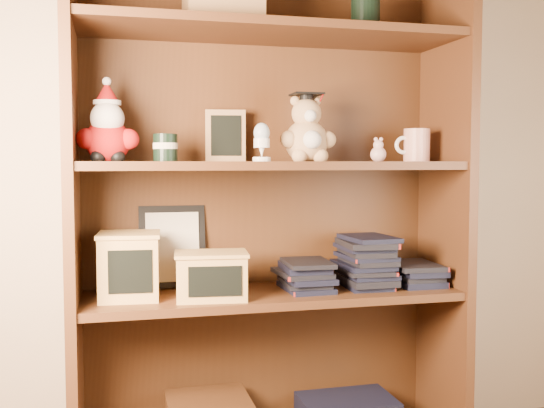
{
  "coord_description": "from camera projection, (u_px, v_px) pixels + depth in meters",
  "views": [
    {
      "loc": [
        -0.39,
        -0.58,
        0.95
      ],
      "look_at": [
        0.08,
        1.3,
        0.82
      ],
      "focal_mm": 42.0,
      "sensor_mm": 36.0,
      "label": 1
    }
  ],
  "objects": [
    {
      "name": "egg_cup",
      "position": [
        262.0,
        141.0,
        1.85
      ],
      "size": [
        0.05,
        0.05,
        0.11
      ],
      "color": "white",
      "rests_on": "shelf_upper"
    },
    {
      "name": "book_stack_mid",
      "position": [
        366.0,
        259.0,
        2.03
      ],
      "size": [
        0.14,
        0.2,
        0.18
      ],
      "color": "black",
      "rests_on": "shelf_lower"
    },
    {
      "name": "shelf_upper",
      "position": [
        272.0,
        166.0,
        1.94
      ],
      "size": [
        1.14,
        0.33,
        0.02
      ],
      "color": "#4F2C16",
      "rests_on": "ground"
    },
    {
      "name": "chalkboard_plaque",
      "position": [
        225.0,
        137.0,
        2.01
      ],
      "size": [
        0.13,
        0.08,
        0.16
      ],
      "color": "#9E7547",
      "rests_on": "shelf_upper"
    },
    {
      "name": "grad_teddy_bear",
      "position": [
        307.0,
        135.0,
        1.95
      ],
      "size": [
        0.18,
        0.15,
        0.22
      ],
      "color": "tan",
      "rests_on": "shelf_upper"
    },
    {
      "name": "book_stack_right",
      "position": [
        414.0,
        274.0,
        2.07
      ],
      "size": [
        0.14,
        0.2,
        0.06
      ],
      "color": "black",
      "rests_on": "shelf_lower"
    },
    {
      "name": "santa_plush",
      "position": [
        108.0,
        130.0,
        1.81
      ],
      "size": [
        0.17,
        0.13,
        0.25
      ],
      "color": "#A50F0F",
      "rests_on": "shelf_upper"
    },
    {
      "name": "treats_box",
      "position": [
        129.0,
        265.0,
        1.85
      ],
      "size": [
        0.19,
        0.19,
        0.19
      ],
      "color": "tan",
      "rests_on": "shelf_lower"
    },
    {
      "name": "pencils_box",
      "position": [
        211.0,
        275.0,
        1.84
      ],
      "size": [
        0.22,
        0.17,
        0.14
      ],
      "color": "tan",
      "rests_on": "shelf_lower"
    },
    {
      "name": "teachers_tin",
      "position": [
        165.0,
        147.0,
        1.85
      ],
      "size": [
        0.07,
        0.07,
        0.08
      ],
      "color": "black",
      "rests_on": "shelf_upper"
    },
    {
      "name": "certificate_frame",
      "position": [
        172.0,
        247.0,
        2.02
      ],
      "size": [
        0.21,
        0.05,
        0.26
      ],
      "color": "black",
      "rests_on": "shelf_lower"
    },
    {
      "name": "teacher_mug",
      "position": [
        416.0,
        145.0,
        2.05
      ],
      "size": [
        0.12,
        0.08,
        0.1
      ],
      "color": "silver",
      "rests_on": "shelf_upper"
    },
    {
      "name": "book_stack_left",
      "position": [
        305.0,
        274.0,
        1.98
      ],
      "size": [
        0.14,
        0.2,
        0.1
      ],
      "color": "black",
      "rests_on": "shelf_lower"
    },
    {
      "name": "bookcase",
      "position": [
        267.0,
        216.0,
        1.99
      ],
      "size": [
        1.2,
        0.35,
        1.6
      ],
      "color": "#4F2C16",
      "rests_on": "ground"
    },
    {
      "name": "shelf_lower",
      "position": [
        272.0,
        295.0,
        1.96
      ],
      "size": [
        1.14,
        0.33,
        0.02
      ],
      "color": "#4F2C16",
      "rests_on": "ground"
    },
    {
      "name": "pink_figurine",
      "position": [
        378.0,
        152.0,
        2.02
      ],
      "size": [
        0.05,
        0.05,
        0.08
      ],
      "color": "beige",
      "rests_on": "shelf_upper"
    }
  ]
}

